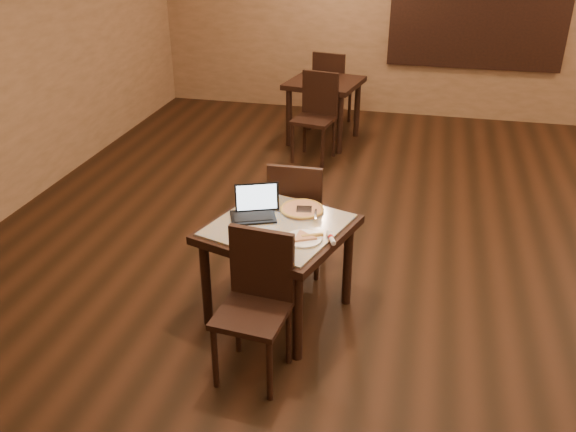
% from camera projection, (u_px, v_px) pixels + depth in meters
% --- Properties ---
extents(ground, '(10.00, 10.00, 0.00)m').
position_uv_depth(ground, '(410.00, 313.00, 4.65)').
color(ground, black).
rests_on(ground, ground).
extents(wall_back, '(8.00, 0.02, 3.00)m').
position_uv_depth(wall_back, '(441.00, 9.00, 8.29)').
color(wall_back, '#99714E').
rests_on(wall_back, ground).
extents(mural, '(2.34, 0.05, 1.64)m').
position_uv_depth(mural, '(479.00, 7.00, 8.13)').
color(mural, '#275590').
rests_on(mural, wall_back).
extents(tiled_table, '(1.15, 1.15, 0.76)m').
position_uv_depth(tiled_table, '(278.00, 237.00, 4.35)').
color(tiled_table, black).
rests_on(tiled_table, ground).
extents(chair_main_near, '(0.47, 0.47, 0.99)m').
position_uv_depth(chair_main_near, '(256.00, 297.00, 3.87)').
color(chair_main_near, black).
rests_on(chair_main_near, ground).
extents(chair_main_far, '(0.44, 0.44, 1.00)m').
position_uv_depth(chair_main_far, '(297.00, 211.00, 4.93)').
color(chair_main_far, black).
rests_on(chair_main_far, ground).
extents(laptop, '(0.38, 0.36, 0.22)m').
position_uv_depth(laptop, '(255.00, 208.00, 4.41)').
color(laptop, black).
rests_on(laptop, tiled_table).
extents(plate, '(0.25, 0.25, 0.01)m').
position_uv_depth(plate, '(303.00, 239.00, 4.10)').
color(plate, white).
rests_on(plate, tiled_table).
extents(pizza_slice, '(0.26, 0.26, 0.02)m').
position_uv_depth(pizza_slice, '(304.00, 237.00, 4.09)').
color(pizza_slice, beige).
rests_on(pizza_slice, plate).
extents(pizza_pan, '(0.33, 0.33, 0.01)m').
position_uv_depth(pizza_pan, '(302.00, 211.00, 4.49)').
color(pizza_pan, silver).
rests_on(pizza_pan, tiled_table).
extents(pizza_whole, '(0.32, 0.32, 0.02)m').
position_uv_depth(pizza_whole, '(302.00, 209.00, 4.48)').
color(pizza_whole, beige).
rests_on(pizza_whole, pizza_pan).
extents(spatula, '(0.16, 0.28, 0.01)m').
position_uv_depth(spatula, '(304.00, 209.00, 4.45)').
color(spatula, silver).
rests_on(spatula, pizza_whole).
extents(napkin_roll, '(0.09, 0.16, 0.04)m').
position_uv_depth(napkin_roll, '(331.00, 238.00, 4.09)').
color(napkin_roll, white).
rests_on(napkin_roll, tiled_table).
extents(other_table_b, '(0.99, 0.99, 0.80)m').
position_uv_depth(other_table_b, '(324.00, 91.00, 7.72)').
color(other_table_b, black).
rests_on(other_table_b, ground).
extents(other_table_b_chair_near, '(0.52, 0.52, 1.03)m').
position_uv_depth(other_table_b_chair_near, '(316.00, 111.00, 7.23)').
color(other_table_b_chair_near, black).
rests_on(other_table_b_chair_near, ground).
extents(other_table_b_chair_far, '(0.52, 0.52, 1.03)m').
position_uv_depth(other_table_b_chair_far, '(331.00, 85.00, 8.28)').
color(other_table_b_chair_far, black).
rests_on(other_table_b_chair_far, ground).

